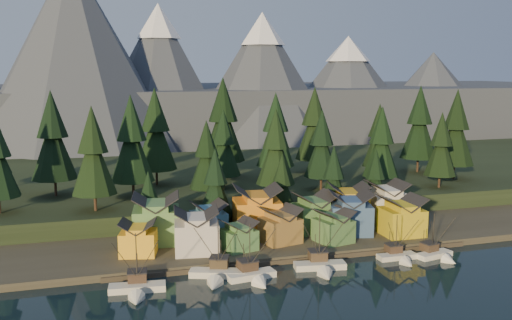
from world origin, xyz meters
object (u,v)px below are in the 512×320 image
object	(u,v)px
house_back_0	(156,217)
boat_2	(253,268)
boat_0	(137,281)
house_front_0	(138,237)
boat_3	(321,259)
boat_5	(400,251)
boat_1	(217,267)
boat_6	(438,249)
house_front_1	(196,229)
house_back_1	(209,219)

from	to	relation	value
house_back_0	boat_2	bearing A→B (deg)	-49.76
boat_0	house_front_0	distance (m)	17.83
boat_3	boat_5	distance (m)	18.31
boat_1	boat_2	bearing A→B (deg)	-2.20
boat_3	boat_0	bearing A→B (deg)	-168.81
boat_6	house_front_1	xyz separation A→B (m)	(-49.33, 14.46, 4.33)
boat_6	house_front_1	world-z (taller)	house_front_1
boat_0	boat_6	distance (m)	63.20
boat_2	house_front_1	xyz separation A→B (m)	(-8.06, 15.36, 4.12)
boat_3	house_back_1	bearing A→B (deg)	135.85
house_front_1	house_back_1	xyz separation A→B (m)	(4.68, 9.74, -0.58)
boat_5	house_front_0	xyz separation A→B (m)	(-52.85, 15.06, 3.31)
boat_5	house_back_1	size ratio (longest dim) A/B	1.26
boat_2	boat_3	world-z (taller)	boat_3
house_front_0	house_back_0	xyz separation A→B (m)	(4.67, 7.38, 1.91)
house_back_0	house_front_1	bearing A→B (deg)	-43.44
house_front_0	boat_0	bearing A→B (deg)	-82.86
house_back_0	house_front_0	bearing A→B (deg)	-114.08
boat_1	house_front_1	bearing A→B (deg)	117.69
boat_1	boat_6	bearing A→B (deg)	18.31
boat_3	house_front_0	world-z (taller)	boat_3
boat_1	house_front_0	distance (m)	20.12
boat_1	boat_6	xyz separation A→B (m)	(47.73, -1.80, -0.15)
house_back_0	house_back_1	xyz separation A→B (m)	(11.98, 0.49, -1.40)
boat_3	house_back_0	size ratio (longest dim) A/B	1.08
boat_0	boat_3	xyz separation A→B (m)	(36.47, 1.35, 0.09)
boat_1	boat_5	size ratio (longest dim) A/B	1.18
boat_1	house_back_1	world-z (taller)	boat_1
boat_1	boat_3	size ratio (longest dim) A/B	1.01
boat_3	house_front_1	distance (m)	27.03
boat_5	boat_0	bearing A→B (deg)	-177.28
boat_3	house_back_0	world-z (taller)	house_back_0
boat_0	boat_5	world-z (taller)	boat_0
boat_6	house_back_1	bearing A→B (deg)	139.40
house_front_1	house_back_0	distance (m)	11.81
boat_2	boat_6	distance (m)	41.28
boat_2	boat_6	bearing A→B (deg)	-6.17
boat_6	house_back_1	world-z (taller)	house_back_1
boat_0	boat_1	distance (m)	15.74
boat_2	boat_3	distance (m)	14.59
house_back_1	boat_1	bearing A→B (deg)	-103.03
house_front_1	boat_2	bearing A→B (deg)	-54.25
boat_3	boat_5	size ratio (longest dim) A/B	1.17
boat_6	house_back_0	bearing A→B (deg)	145.14
boat_6	house_back_1	distance (m)	50.92
house_back_0	house_back_1	bearing A→B (deg)	10.59
house_front_1	house_back_0	size ratio (longest dim) A/B	0.90
boat_2	house_back_1	bearing A→B (deg)	90.25
boat_2	boat_5	size ratio (longest dim) A/B	1.14
boat_3	house_back_0	distance (m)	38.34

